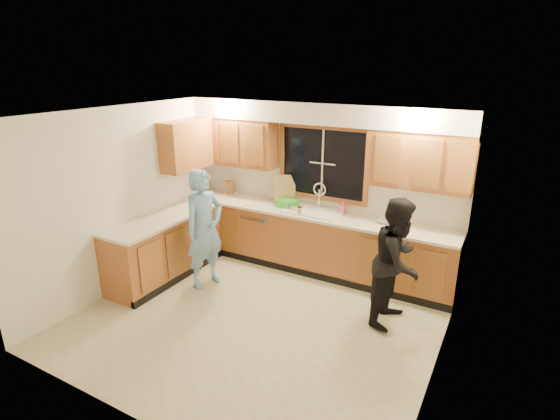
# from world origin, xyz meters

# --- Properties ---
(floor) EXTENTS (4.20, 4.20, 0.00)m
(floor) POSITION_xyz_m (0.00, 0.00, 0.00)
(floor) COLOR beige
(floor) RESTS_ON ground
(ceiling) EXTENTS (4.20, 4.20, 0.00)m
(ceiling) POSITION_xyz_m (0.00, 0.00, 2.50)
(ceiling) COLOR white
(wall_back) EXTENTS (4.20, 0.00, 4.20)m
(wall_back) POSITION_xyz_m (0.00, 1.90, 1.25)
(wall_back) COLOR white
(wall_back) RESTS_ON ground
(wall_left) EXTENTS (0.00, 3.80, 3.80)m
(wall_left) POSITION_xyz_m (-2.10, 0.00, 1.25)
(wall_left) COLOR white
(wall_left) RESTS_ON ground
(wall_right) EXTENTS (0.00, 3.80, 3.80)m
(wall_right) POSITION_xyz_m (2.10, 0.00, 1.25)
(wall_right) COLOR white
(wall_right) RESTS_ON ground
(base_cabinets_back) EXTENTS (4.20, 0.60, 0.88)m
(base_cabinets_back) POSITION_xyz_m (0.00, 1.60, 0.44)
(base_cabinets_back) COLOR #A86030
(base_cabinets_back) RESTS_ON ground
(base_cabinets_left) EXTENTS (0.60, 1.90, 0.88)m
(base_cabinets_left) POSITION_xyz_m (-1.80, 0.35, 0.44)
(base_cabinets_left) COLOR #A86030
(base_cabinets_left) RESTS_ON ground
(countertop_back) EXTENTS (4.20, 0.63, 0.04)m
(countertop_back) POSITION_xyz_m (0.00, 1.58, 0.90)
(countertop_back) COLOR beige
(countertop_back) RESTS_ON base_cabinets_back
(countertop_left) EXTENTS (0.63, 1.90, 0.04)m
(countertop_left) POSITION_xyz_m (-1.79, 0.35, 0.90)
(countertop_left) COLOR beige
(countertop_left) RESTS_ON base_cabinets_left
(upper_cabinets_left) EXTENTS (1.35, 0.33, 0.75)m
(upper_cabinets_left) POSITION_xyz_m (-1.43, 1.73, 1.83)
(upper_cabinets_left) COLOR #A86030
(upper_cabinets_left) RESTS_ON wall_back
(upper_cabinets_right) EXTENTS (1.35, 0.33, 0.75)m
(upper_cabinets_right) POSITION_xyz_m (1.43, 1.73, 1.83)
(upper_cabinets_right) COLOR #A86030
(upper_cabinets_right) RESTS_ON wall_back
(upper_cabinets_return) EXTENTS (0.33, 0.90, 0.75)m
(upper_cabinets_return) POSITION_xyz_m (-1.94, 1.12, 1.83)
(upper_cabinets_return) COLOR #A86030
(upper_cabinets_return) RESTS_ON wall_left
(soffit) EXTENTS (4.20, 0.35, 0.30)m
(soffit) POSITION_xyz_m (0.00, 1.72, 2.35)
(soffit) COLOR silver
(soffit) RESTS_ON wall_back
(window_frame) EXTENTS (1.44, 0.03, 1.14)m
(window_frame) POSITION_xyz_m (0.00, 1.89, 1.60)
(window_frame) COLOR black
(window_frame) RESTS_ON wall_back
(sink) EXTENTS (0.86, 0.52, 0.57)m
(sink) POSITION_xyz_m (0.00, 1.60, 0.86)
(sink) COLOR white
(sink) RESTS_ON countertop_back
(dishwasher) EXTENTS (0.60, 0.56, 0.82)m
(dishwasher) POSITION_xyz_m (-0.85, 1.59, 0.41)
(dishwasher) COLOR silver
(dishwasher) RESTS_ON floor
(stove) EXTENTS (0.58, 0.75, 0.90)m
(stove) POSITION_xyz_m (-1.80, -0.22, 0.45)
(stove) COLOR silver
(stove) RESTS_ON floor
(man) EXTENTS (0.53, 0.69, 1.68)m
(man) POSITION_xyz_m (-1.11, 0.42, 0.84)
(man) COLOR #72A4D8
(man) RESTS_ON floor
(woman) EXTENTS (0.68, 0.83, 1.58)m
(woman) POSITION_xyz_m (1.48, 0.79, 0.79)
(woman) COLOR black
(woman) RESTS_ON floor
(knife_block) EXTENTS (0.16, 0.15, 0.22)m
(knife_block) POSITION_xyz_m (-1.63, 1.78, 1.03)
(knife_block) COLOR #9B5E2A
(knife_block) RESTS_ON countertop_back
(cutting_board) EXTENTS (0.35, 0.24, 0.43)m
(cutting_board) POSITION_xyz_m (-0.60, 1.82, 1.14)
(cutting_board) COLOR tan
(cutting_board) RESTS_ON countertop_back
(dish_crate) EXTENTS (0.33, 0.32, 0.13)m
(dish_crate) POSITION_xyz_m (-0.44, 1.61, 0.98)
(dish_crate) COLOR green
(dish_crate) RESTS_ON countertop_back
(soap_bottle) EXTENTS (0.10, 0.10, 0.19)m
(soap_bottle) POSITION_xyz_m (0.40, 1.76, 1.01)
(soap_bottle) COLOR #FA5F93
(soap_bottle) RESTS_ON countertop_back
(bowl) EXTENTS (0.23, 0.23, 0.06)m
(bowl) POSITION_xyz_m (1.06, 1.67, 0.95)
(bowl) COLOR silver
(bowl) RESTS_ON countertop_back
(can_left) EXTENTS (0.07, 0.07, 0.11)m
(can_left) POSITION_xyz_m (-0.27, 1.45, 0.98)
(can_left) COLOR #BFAE93
(can_left) RESTS_ON countertop_back
(can_right) EXTENTS (0.09, 0.09, 0.12)m
(can_right) POSITION_xyz_m (-0.12, 1.37, 0.98)
(can_right) COLOR #BFAE93
(can_right) RESTS_ON countertop_back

